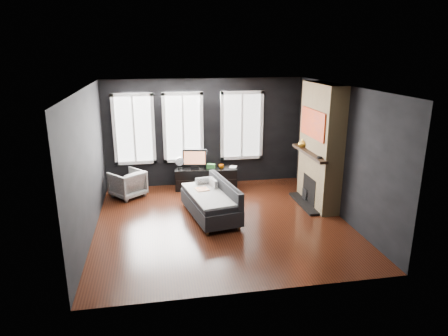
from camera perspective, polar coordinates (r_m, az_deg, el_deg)
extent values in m
plane|color=black|center=(8.22, -0.32, -7.66)|extent=(5.00, 5.00, 0.00)
plane|color=white|center=(7.52, -0.35, 11.44)|extent=(5.00, 5.00, 0.00)
cube|color=black|center=(10.17, -2.76, 5.09)|extent=(5.00, 0.02, 2.70)
cube|color=black|center=(7.75, -18.87, 0.53)|extent=(0.02, 5.00, 2.70)
cube|color=black|center=(8.53, 16.45, 2.18)|extent=(0.02, 5.00, 2.70)
cube|color=gray|center=(8.60, -1.50, -2.62)|extent=(0.14, 0.32, 0.31)
imported|color=silver|center=(9.72, -13.63, -2.02)|extent=(0.93, 0.92, 0.70)
imported|color=#C96202|center=(9.93, -0.38, 0.31)|extent=(0.15, 0.13, 0.13)
imported|color=#C0B895|center=(10.03, 0.84, 0.77)|extent=(0.16, 0.08, 0.23)
cube|color=#2C6A2B|center=(9.95, -1.88, 0.28)|extent=(0.23, 0.19, 0.11)
imported|color=gold|center=(9.29, 11.11, 3.52)|extent=(0.25, 0.25, 0.18)
cylinder|color=black|center=(8.41, 13.50, 1.49)|extent=(0.13, 0.13, 0.04)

